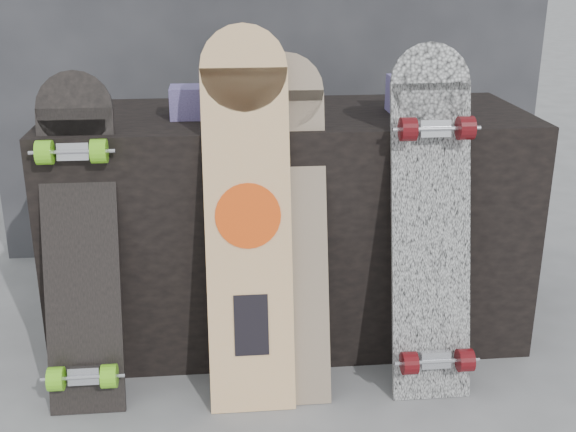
{
  "coord_description": "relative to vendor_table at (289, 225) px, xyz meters",
  "views": [
    {
      "loc": [
        -0.23,
        -1.87,
        1.29
      ],
      "look_at": [
        -0.03,
        0.2,
        0.54
      ],
      "focal_mm": 45.0,
      "sensor_mm": 36.0,
      "label": 1
    }
  ],
  "objects": [
    {
      "name": "ground",
      "position": [
        0.0,
        -0.5,
        -0.4
      ],
      "size": [
        60.0,
        60.0,
        0.0
      ],
      "primitive_type": "plane",
      "color": "slate",
      "rests_on": "ground"
    },
    {
      "name": "skateboard_dark",
      "position": [
        -0.65,
        -0.35,
        0.11
      ],
      "size": [
        0.22,
        0.35,
        0.98
      ],
      "rotation": [
        -0.28,
        0.0,
        0.0
      ],
      "color": "black",
      "rests_on": "ground"
    },
    {
      "name": "longboard_geisha",
      "position": [
        -0.16,
        -0.36,
        0.19
      ],
      "size": [
        0.26,
        0.31,
        1.12
      ],
      "rotation": [
        -0.25,
        0.0,
        0.0
      ],
      "color": "beige",
      "rests_on": "ground"
    },
    {
      "name": "longboard_cascadia",
      "position": [
        0.4,
        -0.38,
        0.15
      ],
      "size": [
        0.24,
        0.33,
        1.06
      ],
      "rotation": [
        -0.24,
        0.0,
        0.0
      ],
      "color": "white",
      "rests_on": "ground"
    },
    {
      "name": "merch_box_small",
      "position": [
        0.4,
        -0.04,
        0.46
      ],
      "size": [
        0.14,
        0.14,
        0.12
      ],
      "primitive_type": "cube",
      "color": "#3E366F",
      "rests_on": "vendor_table"
    },
    {
      "name": "longboard_celtic",
      "position": [
        -0.03,
        -0.34,
        0.15
      ],
      "size": [
        0.23,
        0.32,
        1.03
      ],
      "rotation": [
        -0.29,
        0.0,
        0.0
      ],
      "color": "beige",
      "rests_on": "ground"
    },
    {
      "name": "merch_box_purple",
      "position": [
        -0.3,
        -0.04,
        0.45
      ],
      "size": [
        0.18,
        0.12,
        0.1
      ],
      "primitive_type": "cube",
      "color": "#3E366F",
      "rests_on": "vendor_table"
    },
    {
      "name": "vendor_table",
      "position": [
        0.0,
        0.0,
        0.0
      ],
      "size": [
        1.6,
        0.6,
        0.8
      ],
      "primitive_type": "cube",
      "color": "black",
      "rests_on": "ground"
    },
    {
      "name": "merch_box_flat",
      "position": [
        -0.01,
        0.19,
        0.43
      ],
      "size": [
        0.22,
        0.1,
        0.06
      ],
      "primitive_type": "cube",
      "color": "#D1B78C",
      "rests_on": "vendor_table"
    },
    {
      "name": "booth",
      "position": [
        0.0,
        0.85,
        0.7
      ],
      "size": [
        2.4,
        0.22,
        2.2
      ],
      "color": "#2F2F34",
      "rests_on": "ground"
    }
  ]
}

